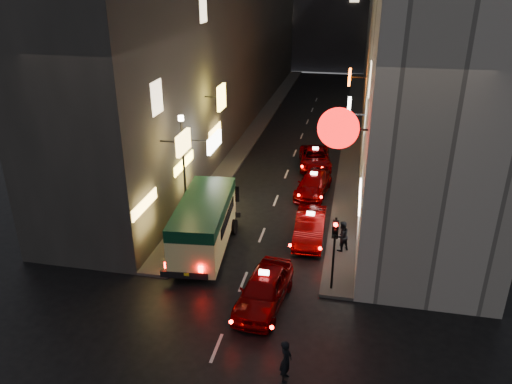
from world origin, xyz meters
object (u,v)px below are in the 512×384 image
Objects in this scene: taxi_near at (264,287)px; minibus at (204,220)px; lamp_post at (184,165)px; pedestrian_crossing at (286,358)px; traffic_light at (335,239)px.

minibus is at bearing 134.44° from taxi_near.
taxi_near is 0.93× the size of lamp_post.
minibus is 5.44m from taxi_near.
minibus reaches higher than taxi_near.
taxi_near is 3.12× the size of pedestrian_crossing.
taxi_near reaches higher than pedestrian_crossing.
traffic_light reaches higher than pedestrian_crossing.
traffic_light is 9.42m from lamp_post.
lamp_post is at bearing 151.09° from traffic_light.
pedestrian_crossing is at bearing -102.49° from traffic_light.
lamp_post is (-1.68, 2.14, 1.97)m from minibus.
pedestrian_crossing is (1.54, -4.03, 0.04)m from taxi_near.
pedestrian_crossing is (5.31, -7.87, -0.83)m from minibus.
traffic_light is (2.76, 1.45, 1.80)m from taxi_near.
taxi_near is 3.60m from traffic_light.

